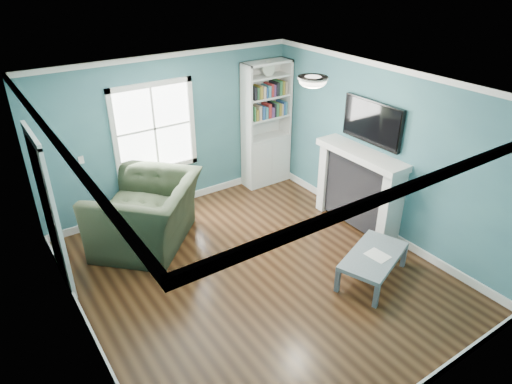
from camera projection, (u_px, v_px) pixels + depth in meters
floor at (257, 275)px, 6.32m from camera, size 5.00×5.00×0.00m
room_walls at (257, 172)px, 5.58m from camera, size 5.00×5.00×5.00m
trim at (257, 196)px, 5.74m from camera, size 4.50×5.00×2.60m
window at (154, 129)px, 7.30m from camera, size 1.40×0.06×1.50m
bookshelf at (266, 137)px, 8.44m from camera, size 0.90×0.35×2.31m
fireplace at (359, 189)px, 7.20m from camera, size 0.44×1.58×1.30m
tv at (372, 122)px, 6.75m from camera, size 0.06×1.10×0.65m
door at (49, 211)px, 5.73m from camera, size 0.12×0.98×2.17m
ceiling_fixture at (313, 81)px, 5.64m from camera, size 0.38×0.38×0.15m
light_switch at (81, 160)px, 6.82m from camera, size 0.08×0.01×0.12m
recliner at (146, 203)px, 6.72m from camera, size 1.80×1.81×1.35m
coffee_table at (373, 257)px, 6.10m from camera, size 1.22×0.94×0.39m
paper_sheet at (378, 255)px, 6.05m from camera, size 0.26×0.31×0.00m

